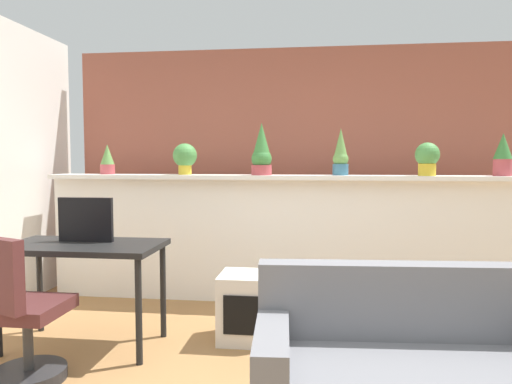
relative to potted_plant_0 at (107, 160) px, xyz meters
The scene contains 14 objects.
divider_wall 2.01m from the potted_plant_0, ahead, with size 4.76×0.16×1.16m, color white.
plant_shelf 1.87m from the potted_plant_0, ahead, with size 4.76×0.31×0.04m, color white.
brick_wall_behind 1.96m from the potted_plant_0, 18.02° to the left, with size 4.76×0.10×2.50m, color #9E5442.
potted_plant_0 is the anchor object (origin of this frame).
potted_plant_1 0.79m from the potted_plant_0, ahead, with size 0.23×0.23×0.30m.
potted_plant_2 1.53m from the potted_plant_0, ahead, with size 0.19×0.19×0.48m.
potted_plant_3 2.25m from the potted_plant_0, ahead, with size 0.14×0.14×0.43m.
potted_plant_4 3.00m from the potted_plant_0, ahead, with size 0.21×0.21×0.29m.
potted_plant_5 3.65m from the potted_plant_0, ahead, with size 0.16×0.16×0.38m.
desk 1.48m from the potted_plant_0, 73.18° to the right, with size 1.10×0.60×0.75m.
tv_monitor 1.31m from the potted_plant_0, 72.94° to the right, with size 0.41×0.04×0.32m, color black.
office_chair 2.12m from the potted_plant_0, 81.65° to the right, with size 0.51×0.51×0.91m.
side_cube_shelf 2.12m from the potted_plant_0, 33.17° to the right, with size 0.40×0.41×0.50m.
couch 3.47m from the potted_plant_0, 40.20° to the right, with size 1.61×0.86×0.80m.
Camera 1 is at (0.17, -2.46, 1.35)m, focal length 33.57 mm.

